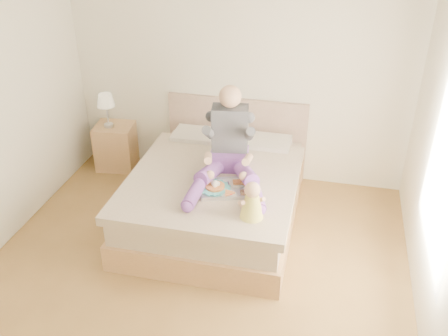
% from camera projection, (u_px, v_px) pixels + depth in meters
% --- Properties ---
extents(room, '(4.02, 4.22, 2.71)m').
position_uv_depth(room, '(193.00, 136.00, 3.86)').
color(room, brown).
rests_on(room, ground).
extents(bed, '(1.70, 2.18, 1.00)m').
position_uv_depth(bed, '(217.00, 192.00, 5.38)').
color(bed, '#A87E4E').
rests_on(bed, ground).
extents(nightstand, '(0.52, 0.47, 0.57)m').
position_uv_depth(nightstand, '(116.00, 146.00, 6.37)').
color(nightstand, '#A87E4E').
rests_on(nightstand, ground).
extents(lamp, '(0.21, 0.21, 0.43)m').
position_uv_depth(lamp, '(106.00, 102.00, 6.03)').
color(lamp, silver).
rests_on(lamp, nightstand).
extents(adult, '(0.77, 1.15, 0.92)m').
position_uv_depth(adult, '(229.00, 150.00, 5.01)').
color(adult, '#6C3B95').
rests_on(adult, bed).
extents(tray, '(0.58, 0.51, 0.14)m').
position_uv_depth(tray, '(225.00, 186.00, 4.85)').
color(tray, silver).
rests_on(tray, bed).
extents(baby, '(0.28, 0.31, 0.36)m').
position_uv_depth(baby, '(252.00, 203.00, 4.41)').
color(baby, '#DBD345').
rests_on(baby, bed).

